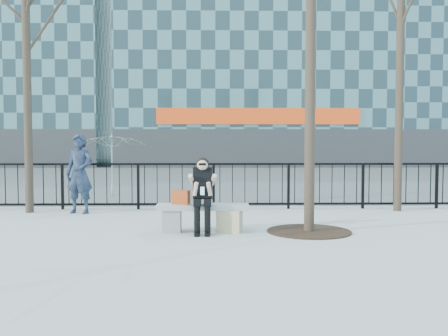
{
  "coord_description": "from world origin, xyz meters",
  "views": [
    {
      "loc": [
        0.19,
        -8.9,
        1.61
      ],
      "look_at": [
        0.4,
        0.8,
        1.1
      ],
      "focal_mm": 40.0,
      "sensor_mm": 36.0,
      "label": 1
    }
  ],
  "objects": [
    {
      "name": "ground",
      "position": [
        0.0,
        0.0,
        0.0
      ],
      "size": [
        120.0,
        120.0,
        0.0
      ],
      "primitive_type": "plane",
      "color": "#A3A49F",
      "rests_on": "ground"
    },
    {
      "name": "standing_man",
      "position": [
        -2.81,
        2.33,
        0.9
      ],
      "size": [
        0.74,
        0.58,
        1.79
      ],
      "primitive_type": "imported",
      "rotation": [
        0.0,
        0.0,
        -0.26
      ],
      "color": "black",
      "rests_on": "ground"
    },
    {
      "name": "tree_grate",
      "position": [
        1.9,
        -0.1,
        0.01
      ],
      "size": [
        1.5,
        1.5,
        0.02
      ],
      "primitive_type": "cylinder",
      "color": "black",
      "rests_on": "ground"
    },
    {
      "name": "handbag",
      "position": [
        -0.39,
        0.02,
        0.62
      ],
      "size": [
        0.33,
        0.23,
        0.25
      ],
      "primitive_type": "cube",
      "rotation": [
        0.0,
        0.0,
        -0.33
      ],
      "color": "#A63914",
      "rests_on": "bench_main"
    },
    {
      "name": "shopping_bag",
      "position": [
        0.46,
        -0.16,
        0.2
      ],
      "size": [
        0.45,
        0.27,
        0.4
      ],
      "primitive_type": "cube",
      "rotation": [
        0.0,
        0.0,
        -0.29
      ],
      "color": "#C3AF8A",
      "rests_on": "ground"
    },
    {
      "name": "street_surface",
      "position": [
        0.0,
        15.0,
        0.0
      ],
      "size": [
        60.0,
        23.0,
        0.01
      ],
      "primitive_type": "cube",
      "color": "#474747",
      "rests_on": "ground"
    },
    {
      "name": "railing",
      "position": [
        0.0,
        3.0,
        0.55
      ],
      "size": [
        14.0,
        0.06,
        1.1
      ],
      "color": "black",
      "rests_on": "ground"
    },
    {
      "name": "bench_main",
      "position": [
        0.0,
        0.0,
        0.3
      ],
      "size": [
        1.65,
        0.46,
        0.49
      ],
      "color": "slate",
      "rests_on": "ground"
    },
    {
      "name": "seated_woman",
      "position": [
        0.0,
        -0.16,
        0.67
      ],
      "size": [
        0.5,
        0.64,
        1.34
      ],
      "color": "black",
      "rests_on": "ground"
    },
    {
      "name": "vendor_umbrella",
      "position": [
        -2.83,
        6.03,
        0.94
      ],
      "size": [
        2.39,
        2.43,
        1.88
      ],
      "primitive_type": "imported",
      "rotation": [
        0.0,
        0.0,
        0.18
      ],
      "color": "yellow",
      "rests_on": "ground"
    }
  ]
}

